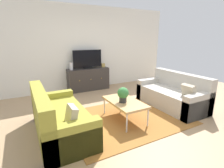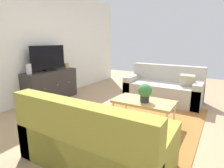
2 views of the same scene
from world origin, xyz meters
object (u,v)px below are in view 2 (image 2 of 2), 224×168
object	(u,v)px
mantel_clock	(66,65)
glass_vase	(29,69)
flat_screen_tv	(48,58)
coffee_table	(144,102)
potted_plant	(145,92)
couch_left_side	(92,143)
tv_console	(51,85)
couch_right_side	(164,89)

from	to	relation	value
mantel_clock	glass_vase	bearing A→B (deg)	180.00
flat_screen_tv	coffee_table	bearing A→B (deg)	-92.78
potted_plant	flat_screen_tv	world-z (taller)	flat_screen_tv
potted_plant	glass_vase	distance (m)	2.52
coffee_table	potted_plant	bearing A→B (deg)	-151.28
couch_left_side	potted_plant	xyz separation A→B (m)	(1.30, -0.11, 0.31)
tv_console	flat_screen_tv	world-z (taller)	flat_screen_tv
tv_console	mantel_clock	size ratio (longest dim) A/B	10.33
couch_right_side	potted_plant	size ratio (longest dim) A/B	5.56
couch_right_side	glass_vase	bearing A→B (deg)	129.12
coffee_table	tv_console	world-z (taller)	tv_console
tv_console	glass_vase	size ratio (longest dim) A/B	5.99
flat_screen_tv	glass_vase	bearing A→B (deg)	-177.92
flat_screen_tv	tv_console	bearing A→B (deg)	-90.00
couch_right_side	coffee_table	xyz separation A→B (m)	(-1.50, -0.08, 0.11)
couch_right_side	tv_console	size ratio (longest dim) A/B	1.29
couch_left_side	potted_plant	size ratio (longest dim) A/B	5.56
coffee_table	mantel_clock	distance (m)	2.57
couch_left_side	couch_right_side	size ratio (longest dim) A/B	1.00
coffee_table	mantel_clock	size ratio (longest dim) A/B	7.80
couch_left_side	flat_screen_tv	world-z (taller)	flat_screen_tv
couch_right_side	tv_console	world-z (taller)	couch_right_side
coffee_table	potted_plant	xyz separation A→B (m)	(-0.06, -0.04, 0.20)
potted_plant	glass_vase	size ratio (longest dim) A/B	1.39
coffee_table	flat_screen_tv	world-z (taller)	flat_screen_tv
couch_right_side	potted_plant	xyz separation A→B (m)	(-1.56, -0.11, 0.31)
glass_vase	potted_plant	bearing A→B (deg)	-81.60
potted_plant	glass_vase	bearing A→B (deg)	98.40
couch_right_side	coffee_table	world-z (taller)	couch_right_side
couch_left_side	tv_console	xyz separation A→B (m)	(1.49, 2.37, 0.08)
couch_right_side	glass_vase	size ratio (longest dim) A/B	7.71
tv_console	glass_vase	world-z (taller)	glass_vase
couch_left_side	coffee_table	world-z (taller)	couch_left_side
couch_left_side	couch_right_side	world-z (taller)	same
flat_screen_tv	glass_vase	size ratio (longest dim) A/B	4.26
couch_right_side	flat_screen_tv	distance (m)	2.86
coffee_table	flat_screen_tv	distance (m)	2.55
flat_screen_tv	couch_right_side	bearing A→B (deg)	-60.06
couch_left_side	glass_vase	bearing A→B (deg)	68.50
potted_plant	glass_vase	world-z (taller)	glass_vase
potted_plant	flat_screen_tv	distance (m)	2.55
potted_plant	tv_console	size ratio (longest dim) A/B	0.23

